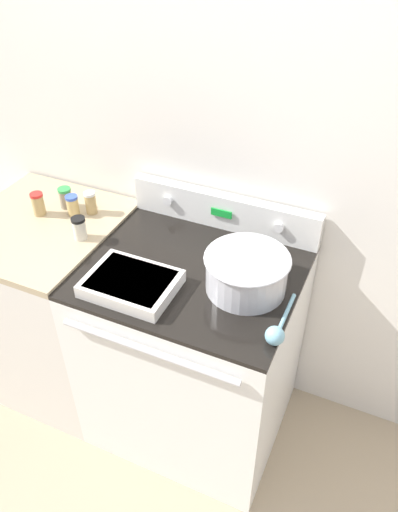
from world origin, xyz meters
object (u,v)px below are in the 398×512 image
at_px(ladle, 276,333).
at_px(spice_jar_black_cap, 79,228).
at_px(casserole_dish, 131,283).
at_px(mixing_bowl, 247,271).
at_px(spice_jar_red_cap, 38,204).
at_px(spice_jar_white_cap, 91,203).
at_px(spice_jar_blue_cap, 73,205).
at_px(spice_jar_green_cap, 66,198).

xyz_separation_m(ladle, spice_jar_black_cap, (-0.88, 0.19, 0.03)).
bearing_deg(casserole_dish, mixing_bowl, 24.90).
bearing_deg(spice_jar_red_cap, ladle, -13.30).
bearing_deg(spice_jar_white_cap, mixing_bowl, -13.01).
xyz_separation_m(casserole_dish, spice_jar_red_cap, (-0.60, 0.25, 0.04)).
height_order(mixing_bowl, spice_jar_blue_cap, mixing_bowl).
relative_size(mixing_bowl, spice_jar_blue_cap, 3.37).
relative_size(spice_jar_green_cap, spice_jar_red_cap, 0.91).
bearing_deg(spice_jar_red_cap, spice_jar_green_cap, 53.29).
bearing_deg(mixing_bowl, ladle, -48.12).
bearing_deg(spice_jar_black_cap, casserole_dish, -27.33).
xyz_separation_m(spice_jar_black_cap, spice_jar_white_cap, (-0.06, 0.18, 0.00)).
bearing_deg(spice_jar_black_cap, spice_jar_blue_cap, 133.66).
xyz_separation_m(mixing_bowl, spice_jar_black_cap, (-0.70, 0.00, -0.02)).
bearing_deg(mixing_bowl, spice_jar_black_cap, 179.88).
bearing_deg(spice_jar_blue_cap, spice_jar_white_cap, 33.41).
bearing_deg(spice_jar_red_cap, casserole_dish, -22.63).
bearing_deg(mixing_bowl, spice_jar_green_cap, 169.11).
distance_m(mixing_bowl, spice_jar_blue_cap, 0.84).
bearing_deg(casserole_dish, spice_jar_blue_cap, 146.43).
bearing_deg(spice_jar_red_cap, mixing_bowl, -4.57).
height_order(mixing_bowl, spice_jar_black_cap, mixing_bowl).
height_order(casserole_dish, ladle, ladle).
height_order(mixing_bowl, ladle, mixing_bowl).
bearing_deg(spice_jar_white_cap, spice_jar_red_cap, -153.04).
distance_m(spice_jar_black_cap, spice_jar_red_cap, 0.27).
relative_size(ladle, spice_jar_white_cap, 2.67).
height_order(casserole_dish, spice_jar_white_cap, spice_jar_white_cap).
xyz_separation_m(spice_jar_black_cap, spice_jar_red_cap, (-0.26, 0.08, 0.00)).
relative_size(spice_jar_blue_cap, spice_jar_red_cap, 0.88).
relative_size(spice_jar_black_cap, spice_jar_red_cap, 0.94).
height_order(ladle, spice_jar_white_cap, spice_jar_white_cap).
relative_size(spice_jar_white_cap, spice_jar_red_cap, 0.99).
distance_m(ladle, spice_jar_black_cap, 0.90).
bearing_deg(spice_jar_blue_cap, casserole_dish, -33.57).
height_order(mixing_bowl, casserole_dish, mixing_bowl).
distance_m(spice_jar_green_cap, spice_jar_red_cap, 0.12).
xyz_separation_m(mixing_bowl, casserole_dish, (-0.37, -0.17, -0.05)).
bearing_deg(spice_jar_green_cap, spice_jar_blue_cap, -30.07).
height_order(casserole_dish, spice_jar_blue_cap, spice_jar_blue_cap).
distance_m(mixing_bowl, spice_jar_green_cap, 0.91).
xyz_separation_m(mixing_bowl, spice_jar_white_cap, (-0.77, 0.18, -0.02)).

